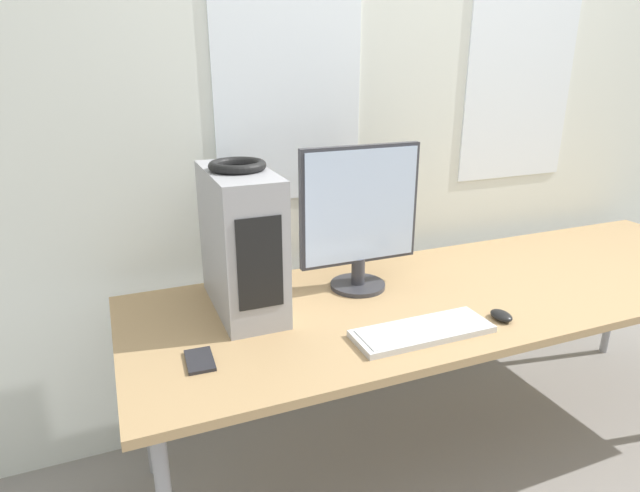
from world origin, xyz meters
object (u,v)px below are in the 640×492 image
object	(u,v)px
monitor_main	(360,216)
headphones	(237,165)
cell_phone	(200,360)
mouse	(501,316)
keyboard	(422,331)
pc_tower	(241,241)

from	to	relation	value
monitor_main	headphones	bearing A→B (deg)	179.80
headphones	cell_phone	world-z (taller)	headphones
headphones	monitor_main	bearing A→B (deg)	-0.20
headphones	mouse	size ratio (longest dim) A/B	2.16
monitor_main	keyboard	distance (m)	0.48
monitor_main	pc_tower	bearing A→B (deg)	179.92
mouse	cell_phone	xyz separation A→B (m)	(-0.96, 0.11, -0.01)
headphones	monitor_main	world-z (taller)	monitor_main
mouse	cell_phone	world-z (taller)	mouse
headphones	monitor_main	distance (m)	0.48
headphones	mouse	distance (m)	0.98
keyboard	mouse	distance (m)	0.29
headphones	monitor_main	size ratio (longest dim) A/B	0.35
keyboard	cell_phone	distance (m)	0.67
headphones	cell_phone	xyz separation A→B (m)	(-0.21, -0.30, -0.48)
pc_tower	keyboard	xyz separation A→B (m)	(0.46, -0.40, -0.23)
pc_tower	headphones	world-z (taller)	headphones
pc_tower	headphones	xyz separation A→B (m)	(-0.00, 0.00, 0.25)
keyboard	cell_phone	bearing A→B (deg)	171.53
cell_phone	headphones	bearing A→B (deg)	58.05
monitor_main	cell_phone	distance (m)	0.76
mouse	cell_phone	distance (m)	0.96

